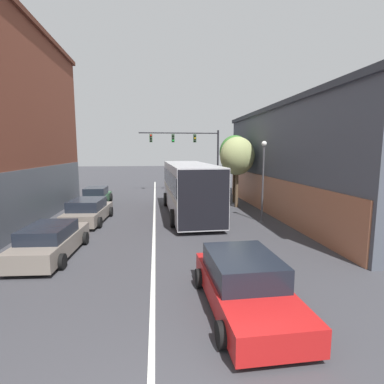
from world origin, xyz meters
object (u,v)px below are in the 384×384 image
Objects in this scene: parked_car_left_far at (88,211)px; street_lamp at (263,178)px; parked_car_left_near at (51,241)px; hatchback_foreground at (245,284)px; parked_car_left_mid at (97,196)px; street_tree_near at (235,152)px; traffic_signal_gantry at (192,146)px; street_tree_far at (237,156)px; bus at (189,186)px.

street_lamp is at bearing -92.83° from parked_car_left_far.
parked_car_left_near is at bearing -178.35° from parked_car_left_far.
parked_car_left_near is 5.72m from parked_car_left_far.
hatchback_foreground is at bearing -145.49° from parked_car_left_far.
street_tree_near is at bearing -91.92° from parked_car_left_mid.
hatchback_foreground is 0.87× the size of street_tree_near.
hatchback_foreground reaches higher than parked_car_left_near.
street_tree_near reaches higher than parked_car_left_mid.
parked_car_left_mid is at bearing 21.53° from hatchback_foreground.
parked_car_left_mid is at bearing -141.53° from traffic_signal_gantry.
street_tree_far is at bearing -43.69° from parked_car_left_near.
traffic_signal_gantry reaches higher than street_lamp.
street_tree_near is at bearing 80.64° from street_tree_far.
parked_car_left_far is 10.32m from street_lamp.
street_lamp reaches higher than parked_car_left_far.
parked_car_left_mid is (-6.88, 16.35, -0.00)m from hatchback_foreground.
street_tree_near is (3.93, 16.01, 3.36)m from hatchback_foreground.
street_tree_far reaches higher than parked_car_left_near.
street_tree_near is 1.04× the size of street_tree_far.
hatchback_foreground is at bearing -112.50° from street_lamp.
hatchback_foreground is at bearing -93.30° from traffic_signal_gantry.
street_tree_far is at bearing -15.71° from hatchback_foreground.
bus is 2.24× the size of hatchback_foreground.
bus is 4.84m from street_lamp.
bus is at bearing 146.65° from street_lamp.
parked_car_left_mid is at bearing 54.88° from bus.
traffic_signal_gantry is 1.71× the size of street_lamp.
street_tree_near reaches higher than street_lamp.
traffic_signal_gantry is (1.32, 22.87, 3.97)m from hatchback_foreground.
bus is at bearing -0.56° from hatchback_foreground.
traffic_signal_gantry is (7.74, 18.19, 4.00)m from parked_car_left_near.
hatchback_foreground is 0.58× the size of traffic_signal_gantry.
street_tree_near is (4.09, 4.11, 2.14)m from bus.
parked_car_left_far is at bearing 1.32° from parked_car_left_near.
street_tree_far reaches higher than parked_car_left_mid.
bus is 2.22× the size of street_lamp.
street_tree_far reaches higher than parked_car_left_far.
traffic_signal_gantry is 1.56× the size of street_tree_far.
bus reaches higher than parked_car_left_far.
parked_car_left_far is (0.66, -5.95, 0.01)m from parked_car_left_mid.
traffic_signal_gantry is (1.47, 10.97, 2.76)m from bus.
parked_car_left_mid is 5.98m from parked_car_left_far.
street_tree_near is at bearing -15.10° from hatchback_foreground.
parked_car_left_near is 11.68m from parked_car_left_mid.
parked_car_left_mid is at bearing 146.55° from street_lamp.
traffic_signal_gantry is 1.50× the size of street_tree_near.
parked_car_left_far is 0.92× the size of street_tree_far.
street_tree_near is at bearing -46.43° from bus.
hatchback_foreground is 7.95m from parked_car_left_near.
street_lamp is 6.88m from street_tree_near.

